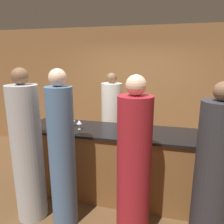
# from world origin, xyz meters

# --- Properties ---
(ground_plane) EXTENTS (14.00, 14.00, 0.00)m
(ground_plane) POSITION_xyz_m (0.00, 0.00, 0.00)
(ground_plane) COLOR brown
(back_wall) EXTENTS (8.00, 0.06, 2.80)m
(back_wall) POSITION_xyz_m (0.00, 1.86, 1.40)
(back_wall) COLOR olive
(back_wall) RESTS_ON ground_plane
(bar_counter) EXTENTS (2.90, 0.76, 1.09)m
(bar_counter) POSITION_xyz_m (0.00, 0.00, 0.55)
(bar_counter) COLOR brown
(bar_counter) RESTS_ON ground_plane
(bartender) EXTENTS (0.38, 0.38, 1.87)m
(bartender) POSITION_xyz_m (-0.35, 0.88, 0.87)
(bartender) COLOR silver
(bartender) RESTS_ON ground_plane
(guest_0) EXTENTS (0.39, 0.39, 2.03)m
(guest_0) POSITION_xyz_m (-1.06, -0.74, 0.94)
(guest_0) COLOR #B2B2B7
(guest_0) RESTS_ON ground_plane
(guest_1) EXTENTS (0.32, 0.32, 2.02)m
(guest_1) POSITION_xyz_m (-0.56, -0.75, 0.95)
(guest_1) COLOR #4C6B93
(guest_1) RESTS_ON ground_plane
(guest_2) EXTENTS (0.39, 0.39, 1.92)m
(guest_2) POSITION_xyz_m (1.17, -0.76, 0.89)
(guest_2) COLOR #2D2D33
(guest_2) RESTS_ON ground_plane
(guest_3) EXTENTS (0.39, 0.39, 1.97)m
(guest_3) POSITION_xyz_m (0.34, -0.78, 0.91)
(guest_3) COLOR maroon
(guest_3) RESTS_ON ground_plane
(wine_bottle_0) EXTENTS (0.08, 0.08, 0.29)m
(wine_bottle_0) POSITION_xyz_m (-1.05, -0.17, 1.20)
(wine_bottle_0) COLOR #19381E
(wine_bottle_0) RESTS_ON bar_counter
(ice_bucket) EXTENTS (0.18, 0.18, 0.21)m
(ice_bucket) POSITION_xyz_m (0.26, 0.25, 1.19)
(ice_bucket) COLOR #9E9993
(ice_bucket) RESTS_ON bar_counter
(wine_glass_0) EXTENTS (0.08, 0.08, 0.15)m
(wine_glass_0) POSITION_xyz_m (-1.04, 0.01, 1.20)
(wine_glass_0) COLOR silver
(wine_glass_0) RESTS_ON bar_counter
(wine_glass_1) EXTENTS (0.08, 0.08, 0.14)m
(wine_glass_1) POSITION_xyz_m (-0.60, -0.10, 1.20)
(wine_glass_1) COLOR silver
(wine_glass_1) RESTS_ON bar_counter
(wine_glass_2) EXTENTS (0.07, 0.07, 0.17)m
(wine_glass_2) POSITION_xyz_m (-1.14, -0.34, 1.22)
(wine_glass_2) COLOR silver
(wine_glass_2) RESTS_ON bar_counter
(wine_glass_3) EXTENTS (0.07, 0.07, 0.15)m
(wine_glass_3) POSITION_xyz_m (0.21, 0.02, 1.21)
(wine_glass_3) COLOR silver
(wine_glass_3) RESTS_ON bar_counter
(wine_glass_4) EXTENTS (0.08, 0.08, 0.15)m
(wine_glass_4) POSITION_xyz_m (-0.75, 0.01, 1.20)
(wine_glass_4) COLOR silver
(wine_glass_4) RESTS_ON bar_counter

